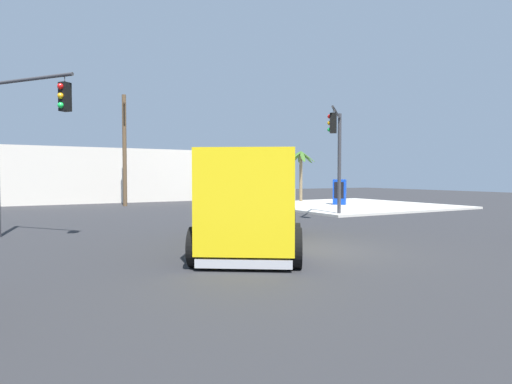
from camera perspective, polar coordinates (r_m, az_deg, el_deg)
name	(u,v)px	position (r m, az deg, el deg)	size (l,w,h in m)	color
ground_plane	(308,250)	(13.08, 7.04, -7.77)	(100.00, 100.00, 0.00)	#2B2B2D
sidewalk_corner_far	(349,205)	(32.12, 12.38, -1.76)	(12.65, 12.65, 0.14)	beige
delivery_truck	(255,199)	(13.55, -0.20, -0.92)	(6.56, 8.19, 2.93)	yellow
traffic_light_primary	(18,131)	(17.30, -29.30, 7.13)	(2.47, 3.11, 5.86)	#38383D
traffic_light_secondary	(337,146)	(22.99, 10.86, 6.08)	(3.03, 3.06, 5.60)	#38383D
vending_machine_red	(340,192)	(31.74, 11.17, 0.00)	(1.16, 1.17, 1.85)	#0F38B2
palm_tree_far	(301,166)	(35.42, 6.03, 3.47)	(2.52, 2.42, 4.19)	#7A6647
utility_pole	(125,149)	(32.99, -17.26, 5.57)	(0.47, 2.19, 8.23)	brown
building_backdrop	(126,176)	(40.01, -17.12, 2.13)	(22.80, 6.00, 4.56)	beige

